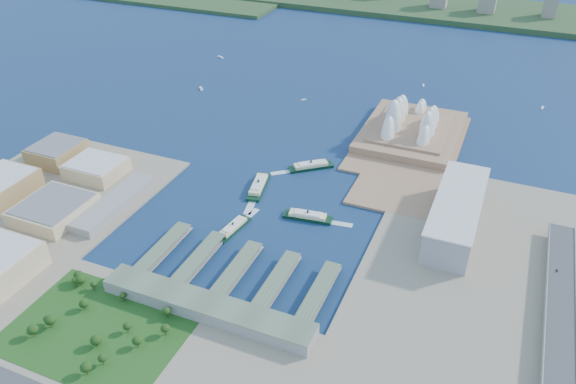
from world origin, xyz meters
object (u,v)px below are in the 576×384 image
at_px(toaster_building, 456,213).
at_px(ferry_a, 258,184).
at_px(ferry_d, 308,215).
at_px(car_c, 557,270).
at_px(ferry_b, 311,164).
at_px(ferry_c, 233,226).
at_px(opera_house, 414,116).

bearing_deg(toaster_building, ferry_a, -178.27).
height_order(ferry_d, car_c, car_c).
relative_size(ferry_b, ferry_c, 1.12).
distance_m(opera_house, toaster_building, 219.62).
xyz_separation_m(toaster_building, ferry_c, (-217.90, -93.92, -15.70)).
xyz_separation_m(toaster_building, ferry_b, (-188.31, 62.62, -15.11)).
height_order(ferry_a, car_c, car_c).
bearing_deg(ferry_d, opera_house, -21.46).
bearing_deg(ferry_c, car_c, -164.20).
bearing_deg(ferry_d, ferry_c, 120.63).
bearing_deg(car_c, toaster_building, -26.59).
bearing_deg(ferry_b, ferry_a, -69.15).
bearing_deg(ferry_a, car_c, -19.36).
relative_size(opera_house, ferry_b, 3.16).
bearing_deg(ferry_c, ferry_b, -92.65).
relative_size(ferry_b, car_c, 13.62).
bearing_deg(ferry_b, ferry_c, -49.46).
xyz_separation_m(ferry_c, car_c, (318.90, 43.38, 10.66)).
relative_size(opera_house, toaster_building, 1.16).
height_order(toaster_building, ferry_a, toaster_building).
distance_m(opera_house, ferry_a, 250.69).
height_order(ferry_b, ferry_c, ferry_b).
relative_size(ferry_d, car_c, 13.04).
distance_m(opera_house, car_c, 315.48).
xyz_separation_m(ferry_b, ferry_c, (-29.59, -156.55, -0.59)).
height_order(toaster_building, ferry_c, toaster_building).
xyz_separation_m(ferry_c, ferry_d, (66.03, 51.20, 0.36)).
bearing_deg(opera_house, ferry_a, -123.91).
relative_size(ferry_a, ferry_d, 1.12).
height_order(ferry_b, car_c, car_c).
bearing_deg(ferry_a, toaster_building, -10.10).
height_order(ferry_a, ferry_b, ferry_a).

